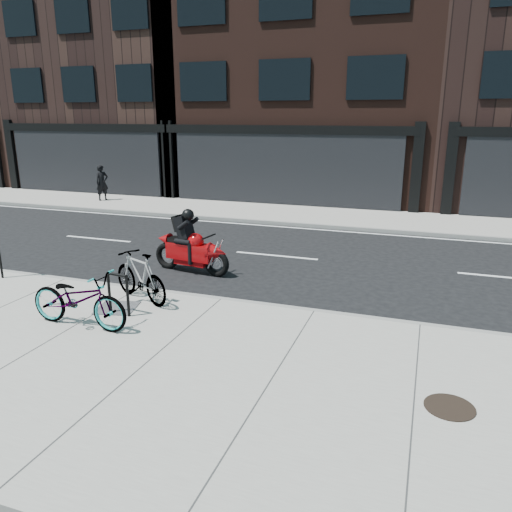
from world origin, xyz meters
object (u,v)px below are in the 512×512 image
at_px(pedestrian, 102,183).
at_px(bike_rack, 118,290).
at_px(utility_grate, 117,308).
at_px(motorcycle, 194,247).
at_px(bicycle_rear, 140,276).
at_px(bicycle_front, 79,299).
at_px(manhole_cover, 450,407).

bearing_deg(pedestrian, bike_rack, -114.56).
height_order(pedestrian, utility_grate, pedestrian).
height_order(bike_rack, motorcycle, motorcycle).
height_order(bike_rack, utility_grate, bike_rack).
distance_m(bike_rack, motorcycle, 3.23).
bearing_deg(bicycle_rear, utility_grate, 1.84).
bearing_deg(bike_rack, pedestrian, 126.93).
height_order(motorcycle, utility_grate, motorcycle).
distance_m(bicycle_front, utility_grate, 1.10).
bearing_deg(manhole_cover, motorcycle, 142.67).
bearing_deg(bicycle_rear, bike_rack, 24.96).
bearing_deg(utility_grate, motorcycle, 84.90).
bearing_deg(bicycle_front, bicycle_rear, -11.11).
xyz_separation_m(pedestrian, utility_grate, (8.16, -10.92, -0.78)).
distance_m(bicycle_rear, utility_grate, 0.79).
bearing_deg(bicycle_rear, bicycle_front, 12.05).
bearing_deg(bike_rack, utility_grate, 133.80).
bearing_deg(motorcycle, utility_grate, -87.10).
relative_size(pedestrian, manhole_cover, 2.39).
xyz_separation_m(bike_rack, motorcycle, (0.03, 3.23, 0.04)).
bearing_deg(manhole_cover, pedestrian, 139.04).
distance_m(bike_rack, pedestrian, 13.97).
height_order(manhole_cover, utility_grate, same).
height_order(bicycle_front, utility_grate, bicycle_front).
distance_m(bicycle_rear, pedestrian, 13.34).
bearing_deg(bike_rack, manhole_cover, -12.33).
bearing_deg(manhole_cover, bike_rack, 167.67).
xyz_separation_m(pedestrian, manhole_cover, (14.37, -12.48, -0.78)).
height_order(bike_rack, manhole_cover, bike_rack).
bearing_deg(utility_grate, bicycle_rear, 67.39).
relative_size(bike_rack, bicycle_front, 0.41).
height_order(motorcycle, pedestrian, pedestrian).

